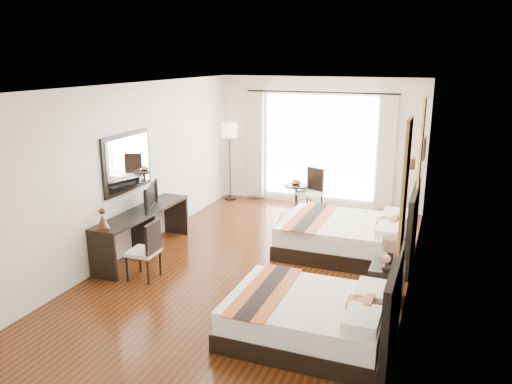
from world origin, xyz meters
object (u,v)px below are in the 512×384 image
(vase, at_px, (386,268))
(fruit_bowl, at_px, (296,183))
(table_lamp, at_px, (391,246))
(window_chair, at_px, (310,200))
(floor_lamp, at_px, (230,135))
(television, at_px, (147,196))
(bed_near, at_px, (315,317))
(nightstand, at_px, (386,283))
(desk_chair, at_px, (145,261))
(side_table, at_px, (296,198))
(console_desk, at_px, (144,232))
(bed_far, at_px, (350,236))

(vase, xyz_separation_m, fruit_bowl, (-2.31, 3.66, 0.05))
(table_lamp, distance_m, fruit_bowl, 4.08)
(fruit_bowl, distance_m, window_chair, 0.45)
(floor_lamp, xyz_separation_m, window_chair, (2.00, -0.39, -1.21))
(vase, xyz_separation_m, television, (-3.97, 0.58, 0.41))
(bed_near, height_order, window_chair, bed_near)
(nightstand, relative_size, desk_chair, 0.59)
(window_chair, bearing_deg, desk_chair, 3.77)
(bed_near, bearing_deg, side_table, 109.15)
(television, relative_size, side_table, 1.28)
(bed_near, height_order, console_desk, bed_near)
(television, bearing_deg, bed_far, -88.92)
(fruit_bowl, bearing_deg, vase, -57.76)
(nightstand, bearing_deg, table_lamp, 82.41)
(table_lamp, distance_m, side_table, 4.08)
(bed_near, xyz_separation_m, table_lamp, (0.67, 1.39, 0.47))
(console_desk, bearing_deg, desk_chair, -55.87)
(television, xyz_separation_m, side_table, (1.67, 3.07, -0.68))
(floor_lamp, xyz_separation_m, fruit_bowl, (1.68, -0.35, -0.89))
(vase, bearing_deg, side_table, 122.14)
(bed_near, xyz_separation_m, fruit_bowl, (-1.66, 4.73, 0.33))
(vase, relative_size, window_chair, 0.13)
(television, bearing_deg, nightstand, -113.85)
(vase, distance_m, console_desk, 4.02)
(television, bearing_deg, console_desk, 153.00)
(nightstand, height_order, fruit_bowl, fruit_bowl)
(desk_chair, bearing_deg, bed_near, 163.98)
(floor_lamp, bearing_deg, side_table, -11.86)
(console_desk, relative_size, fruit_bowl, 10.32)
(vase, relative_size, desk_chair, 0.14)
(bed_near, height_order, bed_far, bed_far)
(vase, bearing_deg, bed_near, -121.46)
(television, xyz_separation_m, fruit_bowl, (1.66, 3.08, -0.36))
(table_lamp, bearing_deg, nightstand, -97.59)
(nightstand, distance_m, television, 4.05)
(console_desk, bearing_deg, floor_lamp, 90.07)
(vase, bearing_deg, console_desk, 173.55)
(side_table, bearing_deg, television, -118.56)
(television, height_order, desk_chair, television)
(window_chair, bearing_deg, nightstand, 53.84)
(desk_chair, xyz_separation_m, fruit_bowl, (1.12, 4.03, 0.34))
(table_lamp, xyz_separation_m, television, (-3.98, 0.26, 0.22))
(television, distance_m, desk_chair, 1.30)
(bed_far, distance_m, side_table, 2.47)
(bed_near, xyz_separation_m, window_chair, (-1.34, 4.69, 0.01))
(console_desk, bearing_deg, side_table, 62.15)
(bed_near, bearing_deg, floor_lamp, 123.30)
(table_lamp, distance_m, floor_lamp, 5.50)
(nightstand, height_order, television, television)
(television, distance_m, side_table, 3.56)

